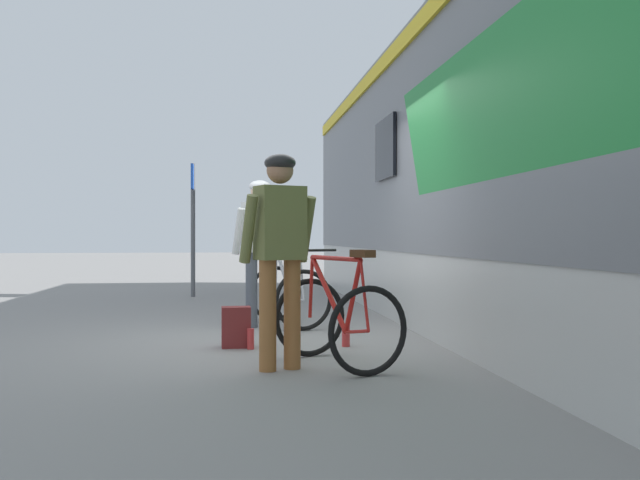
{
  "coord_description": "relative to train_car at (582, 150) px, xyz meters",
  "views": [
    {
      "loc": [
        -0.64,
        -7.41,
        1.09
      ],
      "look_at": [
        0.34,
        0.29,
        1.05
      ],
      "focal_mm": 39.55,
      "sensor_mm": 36.0,
      "label": 1
    }
  ],
  "objects": [
    {
      "name": "water_bottle_by_the_backpack",
      "position": [
        -3.37,
        0.04,
        -1.87
      ],
      "size": [
        0.07,
        0.07,
        0.2
      ],
      "primitive_type": "cylinder",
      "color": "red",
      "rests_on": "ground"
    },
    {
      "name": "bicycle_far_red",
      "position": [
        -2.67,
        -0.93,
        -1.56
      ],
      "size": [
        1.03,
        1.25,
        0.99
      ],
      "color": "black",
      "rests_on": "ground"
    },
    {
      "name": "bicycle_near_silver",
      "position": [
        -2.85,
        1.77,
        -1.56
      ],
      "size": [
        0.96,
        1.22,
        0.99
      ],
      "color": "black",
      "rests_on": "ground"
    },
    {
      "name": "cyclist_near_in_white",
      "position": [
        -3.21,
        1.68,
        -0.91
      ],
      "size": [
        0.66,
        0.48,
        1.76
      ],
      "color": "#4C515B",
      "rests_on": "ground"
    },
    {
      "name": "ground_plane",
      "position": [
        -2.92,
        0.63,
        -1.97
      ],
      "size": [
        80.0,
        80.0,
        0.0
      ],
      "primitive_type": "plane",
      "color": "gray"
    },
    {
      "name": "water_bottle_near_the_bikes",
      "position": [
        -2.43,
        0.09,
        -1.86
      ],
      "size": [
        0.08,
        0.08,
        0.22
      ],
      "primitive_type": "cylinder",
      "color": "red",
      "rests_on": "ground"
    },
    {
      "name": "platform_sign_post",
      "position": [
        -4.23,
        6.08,
        -0.34
      ],
      "size": [
        0.08,
        0.7,
        2.4
      ],
      "color": "#595B60",
      "rests_on": "ground"
    },
    {
      "name": "train_car",
      "position": [
        0.0,
        0.0,
        0.0
      ],
      "size": [
        3.17,
        17.71,
        3.88
      ],
      "color": "slate",
      "rests_on": "ground"
    },
    {
      "name": "backpack_on_platform",
      "position": [
        -3.51,
        0.16,
        -1.77
      ],
      "size": [
        0.29,
        0.19,
        0.4
      ],
      "primitive_type": "cube",
      "rotation": [
        0.0,
        0.0,
        0.04
      ],
      "color": "maroon",
      "rests_on": "ground"
    },
    {
      "name": "cyclist_far_in_olive",
      "position": [
        -3.16,
        -1.04,
        -0.91
      ],
      "size": [
        0.66,
        0.46,
        1.76
      ],
      "color": "#935B2D",
      "rests_on": "ground"
    }
  ]
}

